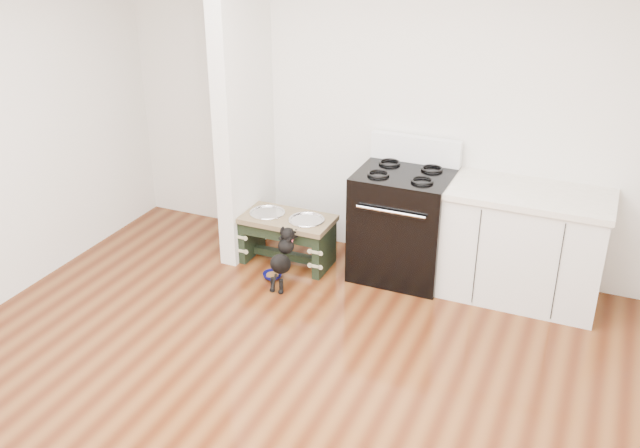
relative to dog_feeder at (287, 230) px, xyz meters
The scene contains 8 objects.
ground 2.10m from the dog_feeder, 69.70° to the right, with size 5.00×5.00×0.00m, color #451D0C.
room_shell 2.45m from the dog_feeder, 69.70° to the right, with size 5.00×5.00×5.00m.
partition_wall 1.14m from the dog_feeder, 161.03° to the left, with size 0.15×0.80×2.70m, color silver.
oven_range 1.01m from the dog_feeder, 12.54° to the left, with size 0.76×0.69×1.14m.
cabinet_run 1.97m from the dog_feeder, ahead, with size 1.24×0.64×0.91m.
dog_feeder is the anchor object (origin of this frame).
puppy 0.40m from the dog_feeder, 68.85° to the right, with size 0.14×0.41×0.49m.
floor_bowl 0.42m from the dog_feeder, 88.42° to the right, with size 0.19×0.19×0.05m.
Camera 1 is at (1.74, -3.02, 2.99)m, focal length 40.00 mm.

